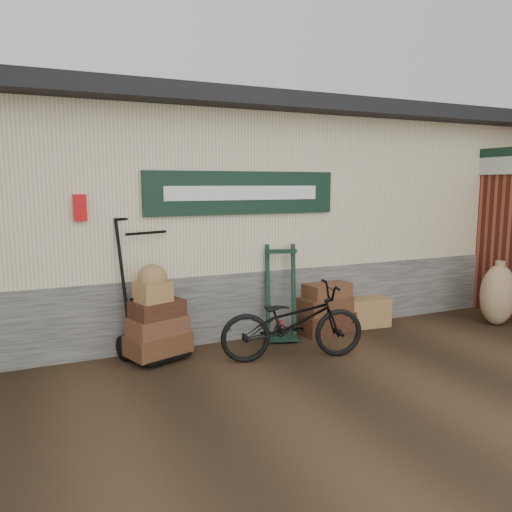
{
  "coord_description": "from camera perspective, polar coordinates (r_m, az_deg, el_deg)",
  "views": [
    {
      "loc": [
        -2.81,
        -4.98,
        2.07
      ],
      "look_at": [
        -0.15,
        0.9,
        1.13
      ],
      "focal_mm": 35.0,
      "sensor_mm": 36.0,
      "label": 1
    }
  ],
  "objects": [
    {
      "name": "station_building",
      "position": [
        8.23,
        -4.34,
        5.09
      ],
      "size": [
        14.4,
        4.1,
        3.2
      ],
      "color": "#4C4C47",
      "rests_on": "ground"
    },
    {
      "name": "bicycle",
      "position": [
        5.93,
        4.22,
        -7.06
      ],
      "size": [
        0.97,
        1.82,
        1.0
      ],
      "primitive_type": "imported",
      "rotation": [
        0.0,
        0.0,
        1.35
      ],
      "color": "black",
      "rests_on": "ground"
    },
    {
      "name": "suitcase_stack",
      "position": [
        7.11,
        7.79,
        -5.79
      ],
      "size": [
        0.85,
        0.59,
        0.7
      ],
      "primitive_type": null,
      "rotation": [
        0.0,
        0.0,
        0.13
      ],
      "color": "#341710",
      "rests_on": "ground"
    },
    {
      "name": "wicker_hamper",
      "position": [
        7.54,
        12.39,
        -6.22
      ],
      "size": [
        0.68,
        0.48,
        0.41
      ],
      "primitive_type": "cube",
      "rotation": [
        0.0,
        0.0,
        -0.11
      ],
      "color": "olive",
      "rests_on": "ground"
    },
    {
      "name": "green_barrow",
      "position": [
        6.67,
        2.91,
        -4.17
      ],
      "size": [
        0.55,
        0.5,
        1.26
      ],
      "primitive_type": null,
      "rotation": [
        0.0,
        0.0,
        -0.3
      ],
      "color": "black",
      "rests_on": "ground"
    },
    {
      "name": "brick_outbuilding",
      "position": [
        9.75,
        26.2,
        2.92
      ],
      "size": [
        1.71,
        4.51,
        2.62
      ],
      "color": "maroon",
      "rests_on": "ground"
    },
    {
      "name": "porter_trolley",
      "position": [
        6.08,
        -12.24,
        -3.43
      ],
      "size": [
        1.02,
        0.88,
        1.71
      ],
      "primitive_type": null,
      "rotation": [
        0.0,
        0.0,
        0.33
      ],
      "color": "black",
      "rests_on": "ground"
    },
    {
      "name": "burlap_sack_left",
      "position": [
        8.17,
        25.92,
        -4.01
      ],
      "size": [
        0.62,
        0.54,
        0.9
      ],
      "primitive_type": "ellipsoid",
      "rotation": [
        0.0,
        0.0,
        0.14
      ],
      "color": "#94764F",
      "rests_on": "ground"
    },
    {
      "name": "ground",
      "position": [
        6.08,
        4.92,
        -11.64
      ],
      "size": [
        80.0,
        80.0,
        0.0
      ],
      "primitive_type": "plane",
      "color": "black",
      "rests_on": "ground"
    }
  ]
}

